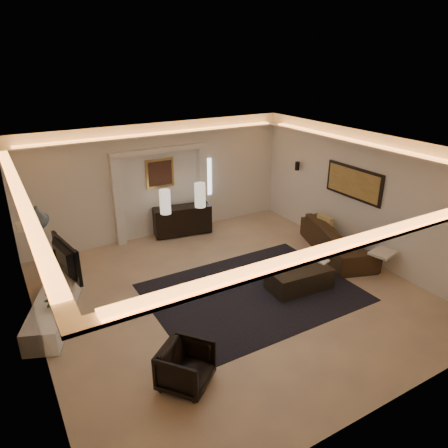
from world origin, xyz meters
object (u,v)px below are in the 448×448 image
console (182,220)px  armchair (186,367)px  coffee_table (299,279)px  sofa (338,239)px

console → armchair: console is taller
console → coffee_table: 3.78m
sofa → coffee_table: sofa is taller
armchair → console: bearing=26.6°
console → coffee_table: bearing=-66.2°
sofa → armchair: size_ratio=3.44×
armchair → coffee_table: bearing=-16.9°
console → armchair: bearing=-104.2°
sofa → armchair: sofa is taller
sofa → armchair: (-4.97, -2.08, -0.03)m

